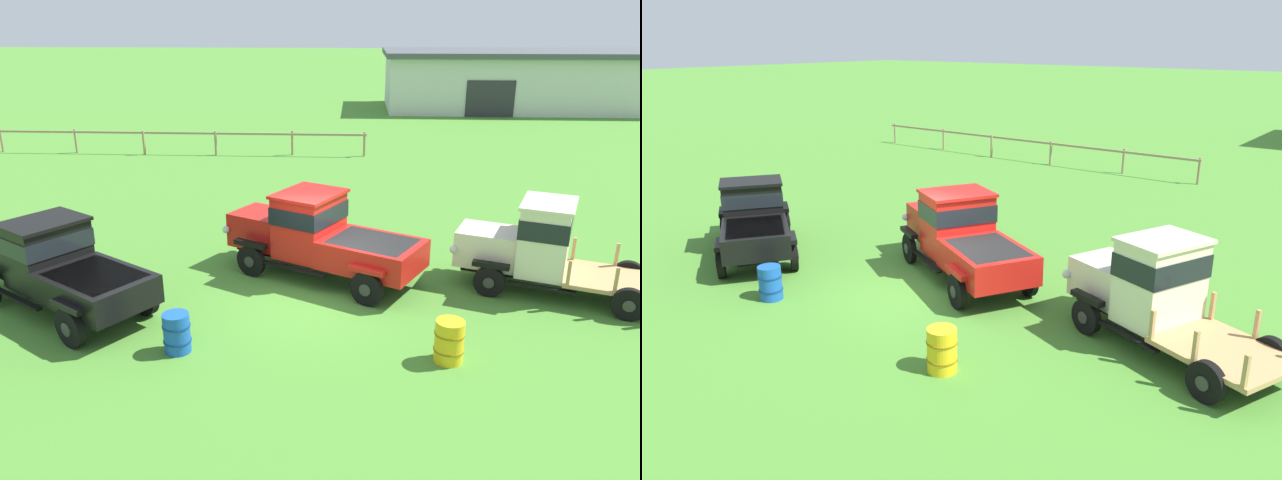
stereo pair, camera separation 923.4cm
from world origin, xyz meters
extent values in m
plane|color=#47842D|center=(0.00, 0.00, 0.00)|extent=(240.00, 240.00, 0.00)
cube|color=silver|center=(12.71, 33.02, 1.87)|extent=(19.06, 7.95, 3.74)
cube|color=#474C51|center=(12.71, 33.02, 3.92)|extent=(19.66, 8.75, 0.36)
cube|color=#2D2D33|center=(9.86, 29.00, 1.20)|extent=(3.20, 0.08, 2.40)
cylinder|color=#997F60|center=(1.38, 16.20, 0.59)|extent=(0.12, 0.12, 1.18)
cylinder|color=#997F60|center=(-2.14, 16.31, 0.59)|extent=(0.12, 0.12, 1.18)
cylinder|color=#997F60|center=(-5.87, 16.03, 0.59)|extent=(0.12, 0.12, 1.18)
cylinder|color=#997F60|center=(-9.41, 15.92, 0.59)|extent=(0.12, 0.12, 1.18)
cylinder|color=#997F60|center=(-12.93, 16.18, 0.59)|extent=(0.12, 0.12, 1.18)
cylinder|color=#997F60|center=(-16.74, 16.19, 0.59)|extent=(0.12, 0.12, 1.18)
cube|color=#997F60|center=(-7.68, 16.08, 1.06)|extent=(18.32, 0.08, 0.10)
cylinder|color=black|center=(-6.62, 0.71, 0.44)|extent=(0.83, 0.63, 0.87)
cylinder|color=#2D2D2D|center=(-6.56, 0.80, 0.44)|extent=(0.27, 0.19, 0.30)
cylinder|color=black|center=(-4.84, -2.70, 0.44)|extent=(0.83, 0.63, 0.87)
cylinder|color=#2D2D2D|center=(-4.90, -2.79, 0.44)|extent=(0.27, 0.19, 0.30)
cylinder|color=black|center=(-3.81, -1.14, 0.44)|extent=(0.83, 0.63, 0.87)
cylinder|color=#2D2D2D|center=(-3.75, -1.05, 0.44)|extent=(0.27, 0.19, 0.30)
cube|color=black|center=(-5.83, -0.92, 0.52)|extent=(4.62, 3.53, 0.12)
cube|color=black|center=(-7.34, 0.07, 1.00)|extent=(2.11, 2.01, 0.84)
cube|color=silver|center=(-8.01, 0.51, 0.96)|extent=(0.62, 0.89, 0.63)
sphere|color=silver|center=(-7.63, 1.10, 1.02)|extent=(0.20, 0.20, 0.20)
cube|color=black|center=(-6.62, 0.71, 0.92)|extent=(0.95, 0.72, 0.12)
cube|color=black|center=(-6.13, -0.73, 1.30)|extent=(1.94, 2.06, 1.44)
cube|color=black|center=(-6.13, -0.73, 1.62)|extent=(2.01, 2.12, 0.40)
cube|color=black|center=(-6.13, -0.73, 2.06)|extent=(2.09, 2.19, 0.08)
cube|color=black|center=(-6.53, -1.56, 0.50)|extent=(1.53, 1.07, 0.05)
cube|color=black|center=(-5.52, -0.03, 0.50)|extent=(1.53, 1.07, 0.05)
cube|color=black|center=(-4.62, -1.72, 0.90)|extent=(2.93, 2.74, 0.64)
cube|color=black|center=(-4.62, -1.72, 1.19)|extent=(2.47, 2.31, 0.06)
cube|color=black|center=(-4.84, -2.70, 0.92)|extent=(0.91, 0.69, 0.12)
cube|color=black|center=(-3.81, -1.14, 0.92)|extent=(0.91, 0.69, 0.12)
cylinder|color=black|center=(-1.73, 1.24, 0.42)|extent=(0.81, 0.53, 0.84)
cylinder|color=#2D2D2D|center=(-1.77, 1.16, 0.42)|extent=(0.27, 0.17, 0.29)
cylinder|color=black|center=(-0.83, 2.90, 0.42)|extent=(0.81, 0.53, 0.84)
cylinder|color=#2D2D2D|center=(-0.79, 2.98, 0.42)|extent=(0.27, 0.17, 0.29)
cylinder|color=black|center=(1.28, -0.38, 0.42)|extent=(0.81, 0.53, 0.84)
cylinder|color=#2D2D2D|center=(1.23, -0.46, 0.42)|extent=(0.27, 0.17, 0.29)
cylinder|color=black|center=(2.17, 1.29, 0.42)|extent=(0.81, 0.53, 0.84)
cylinder|color=#2D2D2D|center=(2.21, 1.37, 0.42)|extent=(0.27, 0.17, 0.29)
cube|color=black|center=(0.14, 1.31, 0.50)|extent=(4.76, 3.21, 0.12)
cube|color=red|center=(-1.49, 2.18, 1.01)|extent=(2.02, 1.91, 0.90)
cube|color=silver|center=(-2.16, 2.54, 0.97)|extent=(0.55, 0.94, 0.68)
sphere|color=silver|center=(-2.50, 1.92, 1.03)|extent=(0.20, 0.20, 0.20)
sphere|color=silver|center=(-1.83, 3.17, 1.03)|extent=(0.20, 0.20, 0.20)
cube|color=black|center=(-1.73, 1.24, 0.89)|extent=(0.95, 0.63, 0.12)
cube|color=black|center=(-0.83, 2.90, 0.89)|extent=(0.95, 0.63, 0.12)
cube|color=red|center=(-0.21, 1.50, 1.36)|extent=(1.95, 2.09, 1.59)
cube|color=black|center=(-0.21, 1.50, 1.72)|extent=(2.01, 2.15, 0.45)
cube|color=red|center=(-0.21, 1.50, 2.19)|extent=(2.10, 2.22, 0.08)
cube|color=black|center=(-0.53, 0.62, 0.48)|extent=(1.69, 1.00, 0.05)
cube|color=black|center=(0.34, 2.25, 0.48)|extent=(1.69, 1.00, 0.05)
cube|color=red|center=(1.41, 0.62, 0.91)|extent=(2.91, 2.65, 0.71)
cube|color=black|center=(1.41, 0.62, 1.24)|extent=(2.45, 2.24, 0.06)
cube|color=red|center=(1.28, -0.38, 0.89)|extent=(0.91, 0.61, 0.12)
cube|color=red|center=(2.17, 1.29, 0.89)|extent=(0.91, 0.61, 0.12)
cylinder|color=black|center=(4.27, 0.31, 0.38)|extent=(0.78, 0.44, 0.77)
cylinder|color=#2D2D2D|center=(4.23, 0.22, 0.38)|extent=(0.26, 0.12, 0.27)
cylinder|color=black|center=(4.92, 1.99, 0.38)|extent=(0.78, 0.44, 0.77)
cylinder|color=#2D2D2D|center=(4.96, 2.08, 0.38)|extent=(0.26, 0.12, 0.27)
cylinder|color=black|center=(7.15, -0.80, 0.38)|extent=(0.78, 0.44, 0.77)
cylinder|color=#2D2D2D|center=(7.11, -0.90, 0.38)|extent=(0.26, 0.12, 0.27)
cylinder|color=black|center=(7.80, 0.88, 0.38)|extent=(0.78, 0.44, 0.77)
cylinder|color=#2D2D2D|center=(7.83, 0.97, 0.38)|extent=(0.26, 0.12, 0.27)
cube|color=black|center=(5.93, 0.63, 0.46)|extent=(4.52, 2.54, 0.12)
cube|color=beige|center=(4.38, 1.23, 0.97)|extent=(1.88, 1.73, 0.89)
cube|color=silver|center=(3.70, 1.50, 0.92)|extent=(0.41, 0.94, 0.67)
sphere|color=silver|center=(3.44, 0.87, 0.99)|extent=(0.20, 0.20, 0.20)
sphere|color=silver|center=(3.93, 2.13, 0.99)|extent=(0.20, 0.20, 0.20)
cube|color=black|center=(4.27, 0.31, 0.82)|extent=(0.89, 0.50, 0.12)
cube|color=black|center=(4.92, 1.99, 0.82)|extent=(0.89, 0.50, 0.12)
cube|color=beige|center=(5.61, 0.76, 1.37)|extent=(1.61, 1.88, 1.69)
cube|color=black|center=(5.61, 0.76, 1.75)|extent=(1.66, 1.93, 0.47)
cube|color=beige|center=(5.61, 0.76, 2.26)|extent=(1.73, 1.98, 0.08)
cube|color=black|center=(5.39, -0.10, 0.44)|extent=(1.50, 0.69, 0.05)
cube|color=black|center=(6.03, 1.54, 0.44)|extent=(1.50, 0.69, 0.05)
cube|color=tan|center=(7.16, 0.16, 0.57)|extent=(2.72, 2.48, 0.10)
cube|color=tan|center=(5.92, -0.28, 0.91)|extent=(0.10, 0.10, 0.58)
cube|color=tan|center=(6.54, 1.31, 0.91)|extent=(0.10, 0.10, 0.58)
cube|color=tan|center=(6.85, -0.64, 0.91)|extent=(0.10, 0.10, 0.58)
cube|color=tan|center=(7.47, 0.95, 0.91)|extent=(0.10, 0.10, 0.58)
cylinder|color=#1951B2|center=(-2.60, -2.75, 0.42)|extent=(0.54, 0.54, 0.84)
cylinder|color=navy|center=(-2.60, -2.75, 0.59)|extent=(0.57, 0.57, 0.03)
cylinder|color=navy|center=(-2.60, -2.75, 0.25)|extent=(0.57, 0.57, 0.03)
cylinder|color=gold|center=(2.87, -2.82, 0.44)|extent=(0.58, 0.58, 0.88)
cylinder|color=#896E0F|center=(2.87, -2.82, 0.62)|extent=(0.61, 0.61, 0.03)
cylinder|color=#896E0F|center=(2.87, -2.82, 0.26)|extent=(0.61, 0.61, 0.03)
camera|label=1|loc=(0.95, -13.81, 6.51)|focal=35.00mm
camera|label=2|loc=(9.70, -10.88, 6.06)|focal=35.00mm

